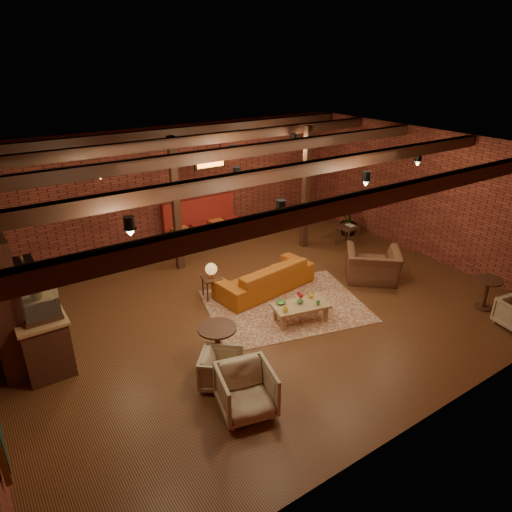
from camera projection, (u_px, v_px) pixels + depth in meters
floor at (259, 306)px, 9.58m from camera, size 10.00×10.00×0.00m
ceiling at (260, 153)px, 8.26m from camera, size 10.00×8.00×0.02m
wall_back at (174, 188)px, 11.95m from camera, size 10.00×0.02×3.20m
wall_front at (433, 331)px, 5.89m from camera, size 10.00×0.02×3.20m
wall_right at (425, 194)px, 11.44m from camera, size 0.02×8.00×3.20m
ceiling_beams at (260, 160)px, 8.31m from camera, size 9.80×6.40×0.22m
ceiling_pipe at (218, 157)px, 9.62m from camera, size 9.60×0.12×0.12m
post_left at (176, 206)px, 10.59m from camera, size 0.16×0.16×3.20m
post_right at (306, 189)px, 11.85m from camera, size 0.16×0.16×3.20m
service_counter at (33, 308)px, 7.94m from camera, size 0.80×2.50×1.60m
plant_counter at (32, 281)px, 7.97m from camera, size 0.35×0.39×0.30m
shelving_hutch at (1, 292)px, 7.65m from camera, size 0.52×2.00×2.40m
banquette at (205, 228)px, 12.37m from camera, size 2.10×0.70×1.00m
service_sign at (210, 163)px, 11.26m from camera, size 0.86×0.06×0.30m
ceiling_spotlights at (260, 172)px, 8.40m from camera, size 6.40×4.40×0.28m
rug at (285, 306)px, 9.58m from camera, size 3.69×3.15×0.01m
sofa at (265, 277)px, 10.08m from camera, size 2.38×1.17×0.67m
coffee_table at (300, 306)px, 8.91m from camera, size 1.19×0.77×0.63m
side_table_lamp at (211, 272)px, 9.67m from camera, size 0.44×0.44×0.81m
round_table_left at (217, 338)px, 7.69m from camera, size 0.66×0.66×0.69m
armchair_a at (221, 368)px, 7.20m from camera, size 0.86×0.87×0.65m
armchair_b at (246, 389)px, 6.64m from camera, size 0.93×0.90×0.81m
armchair_right at (373, 260)px, 10.44m from camera, size 1.39×1.35×1.03m
side_table_book at (348, 228)px, 12.34m from camera, size 0.56×0.56×0.57m
round_table_right at (487, 289)px, 9.32m from camera, size 0.57×0.57×0.67m
plant_tall at (351, 190)px, 12.72m from camera, size 1.54×1.54×2.67m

